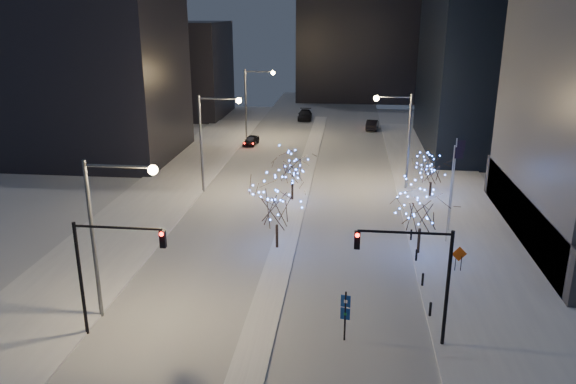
# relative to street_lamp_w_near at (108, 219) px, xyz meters

# --- Properties ---
(ground) EXTENTS (160.00, 160.00, 0.00)m
(ground) POSITION_rel_street_lamp_w_near_xyz_m (8.94, -2.00, -6.50)
(ground) COLOR silver
(ground) RESTS_ON ground
(road) EXTENTS (20.00, 130.00, 0.02)m
(road) POSITION_rel_street_lamp_w_near_xyz_m (8.94, 33.00, -6.49)
(road) COLOR #B7BDC7
(road) RESTS_ON ground
(median) EXTENTS (2.00, 80.00, 0.15)m
(median) POSITION_rel_street_lamp_w_near_xyz_m (8.94, 28.00, -6.42)
(median) COLOR white
(median) RESTS_ON ground
(east_sidewalk) EXTENTS (10.00, 90.00, 0.15)m
(east_sidewalk) POSITION_rel_street_lamp_w_near_xyz_m (23.94, 18.00, -6.42)
(east_sidewalk) COLOR white
(east_sidewalk) RESTS_ON ground
(west_sidewalk) EXTENTS (8.00, 90.00, 0.15)m
(west_sidewalk) POSITION_rel_street_lamp_w_near_xyz_m (-5.06, 18.00, -6.42)
(west_sidewalk) COLOR white
(west_sidewalk) RESTS_ON ground
(filler_west_near) EXTENTS (22.00, 18.00, 24.00)m
(filler_west_near) POSITION_rel_street_lamp_w_near_xyz_m (-19.06, 38.00, 5.50)
(filler_west_near) COLOR black
(filler_west_near) RESTS_ON ground
(filler_west_far) EXTENTS (18.00, 16.00, 16.00)m
(filler_west_far) POSITION_rel_street_lamp_w_near_xyz_m (-17.06, 68.00, 1.50)
(filler_west_far) COLOR black
(filler_west_far) RESTS_ON ground
(street_lamp_w_near) EXTENTS (4.40, 0.56, 10.00)m
(street_lamp_w_near) POSITION_rel_street_lamp_w_near_xyz_m (0.00, 0.00, 0.00)
(street_lamp_w_near) COLOR #595E66
(street_lamp_w_near) RESTS_ON ground
(street_lamp_w_mid) EXTENTS (4.40, 0.56, 10.00)m
(street_lamp_w_mid) POSITION_rel_street_lamp_w_near_xyz_m (0.00, 25.00, 0.00)
(street_lamp_w_mid) COLOR #595E66
(street_lamp_w_mid) RESTS_ON ground
(street_lamp_w_far) EXTENTS (4.40, 0.56, 10.00)m
(street_lamp_w_far) POSITION_rel_street_lamp_w_near_xyz_m (0.00, 50.00, 0.00)
(street_lamp_w_far) COLOR #595E66
(street_lamp_w_far) RESTS_ON ground
(street_lamp_east) EXTENTS (3.90, 0.56, 10.00)m
(street_lamp_east) POSITION_rel_street_lamp_w_near_xyz_m (19.02, 28.00, -0.05)
(street_lamp_east) COLOR #595E66
(street_lamp_east) RESTS_ON ground
(traffic_signal_west) EXTENTS (5.26, 0.43, 7.00)m
(traffic_signal_west) POSITION_rel_street_lamp_w_near_xyz_m (0.50, -2.00, -1.74)
(traffic_signal_west) COLOR black
(traffic_signal_west) RESTS_ON ground
(traffic_signal_east) EXTENTS (5.26, 0.43, 7.00)m
(traffic_signal_east) POSITION_rel_street_lamp_w_near_xyz_m (17.88, -1.00, -1.74)
(traffic_signal_east) COLOR black
(traffic_signal_east) RESTS_ON ground
(flagpoles) EXTENTS (1.35, 2.60, 8.00)m
(flagpoles) POSITION_rel_street_lamp_w_near_xyz_m (22.30, 15.25, -1.70)
(flagpoles) COLOR silver
(flagpoles) RESTS_ON east_sidewalk
(bollards) EXTENTS (0.16, 12.16, 0.90)m
(bollards) POSITION_rel_street_lamp_w_near_xyz_m (19.14, 8.00, -5.90)
(bollards) COLOR black
(bollards) RESTS_ON east_sidewalk
(car_near) EXTENTS (2.08, 4.08, 1.33)m
(car_near) POSITION_rel_street_lamp_w_near_xyz_m (0.29, 46.18, -5.83)
(car_near) COLOR black
(car_near) RESTS_ON ground
(car_mid) EXTENTS (2.28, 4.96, 1.58)m
(car_mid) POSITION_rel_street_lamp_w_near_xyz_m (17.44, 58.67, -5.71)
(car_mid) COLOR black
(car_mid) RESTS_ON ground
(car_far) EXTENTS (2.43, 5.66, 1.62)m
(car_far) POSITION_rel_street_lamp_w_near_xyz_m (6.23, 65.75, -5.69)
(car_far) COLOR black
(car_far) RESTS_ON ground
(holiday_tree_median_near) EXTENTS (5.22, 5.22, 5.82)m
(holiday_tree_median_near) POSITION_rel_street_lamp_w_near_xyz_m (8.44, 11.33, -2.68)
(holiday_tree_median_near) COLOR black
(holiday_tree_median_near) RESTS_ON median
(holiday_tree_median_far) EXTENTS (4.38, 4.38, 5.34)m
(holiday_tree_median_far) POSITION_rel_street_lamp_w_near_xyz_m (8.44, 23.21, -2.89)
(holiday_tree_median_far) COLOR black
(holiday_tree_median_far) RESTS_ON median
(holiday_tree_plaza_near) EXTENTS (5.44, 5.44, 5.62)m
(holiday_tree_plaza_near) POSITION_rel_street_lamp_w_near_xyz_m (19.44, 11.48, -2.71)
(holiday_tree_plaza_near) COLOR black
(holiday_tree_plaza_near) RESTS_ON east_sidewalk
(holiday_tree_plaza_far) EXTENTS (4.01, 4.01, 4.29)m
(holiday_tree_plaza_far) POSITION_rel_street_lamp_w_near_xyz_m (22.15, 25.78, -3.63)
(holiday_tree_plaza_far) COLOR black
(holiday_tree_plaza_far) RESTS_ON east_sidewalk
(wayfinding_sign) EXTENTS (0.55, 0.19, 3.11)m
(wayfinding_sign) POSITION_rel_street_lamp_w_near_xyz_m (13.94, -1.05, -4.59)
(wayfinding_sign) COLOR black
(wayfinding_sign) RESTS_ON ground
(construction_sign) EXTENTS (1.13, 0.21, 1.87)m
(construction_sign) POSITION_rel_street_lamp_w_near_xyz_m (21.95, 8.62, -5.22)
(construction_sign) COLOR black
(construction_sign) RESTS_ON east_sidewalk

